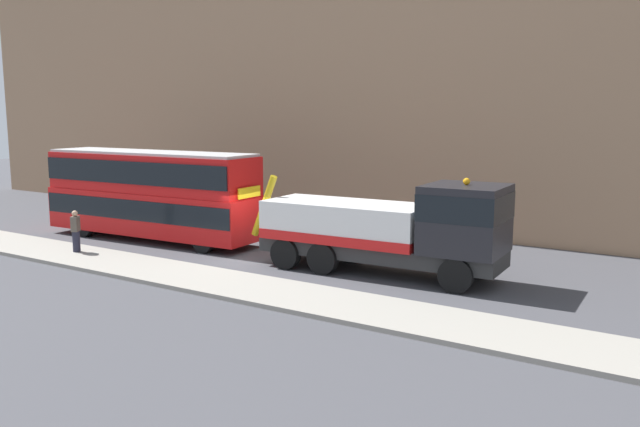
% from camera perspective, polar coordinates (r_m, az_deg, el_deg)
% --- Properties ---
extents(ground_plane, '(120.00, 120.00, 0.00)m').
position_cam_1_polar(ground_plane, '(27.04, -5.23, -3.72)').
color(ground_plane, '#424247').
extents(near_kerb, '(60.00, 2.80, 0.15)m').
position_cam_1_polar(near_kerb, '(23.96, -11.48, -5.34)').
color(near_kerb, gray).
rests_on(near_kerb, ground_plane).
extents(building_facade, '(60.00, 1.50, 16.00)m').
position_cam_1_polar(building_facade, '(33.69, 3.93, 12.59)').
color(building_facade, '#9E7A5B').
rests_on(building_facade, ground_plane).
extents(recovery_tow_truck, '(10.20, 3.10, 3.67)m').
position_cam_1_polar(recovery_tow_truck, '(23.75, 6.13, -1.18)').
color(recovery_tow_truck, '#2D2D2D').
rests_on(recovery_tow_truck, ground_plane).
extents(double_decker_bus, '(11.14, 3.12, 4.06)m').
position_cam_1_polar(double_decker_bus, '(31.06, -14.39, 1.85)').
color(double_decker_bus, red).
rests_on(double_decker_bus, ground_plane).
extents(pedestrian_onlooker, '(0.43, 0.48, 1.71)m').
position_cam_1_polar(pedestrian_onlooker, '(28.77, -20.34, -1.48)').
color(pedestrian_onlooker, '#232333').
rests_on(pedestrian_onlooker, near_kerb).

